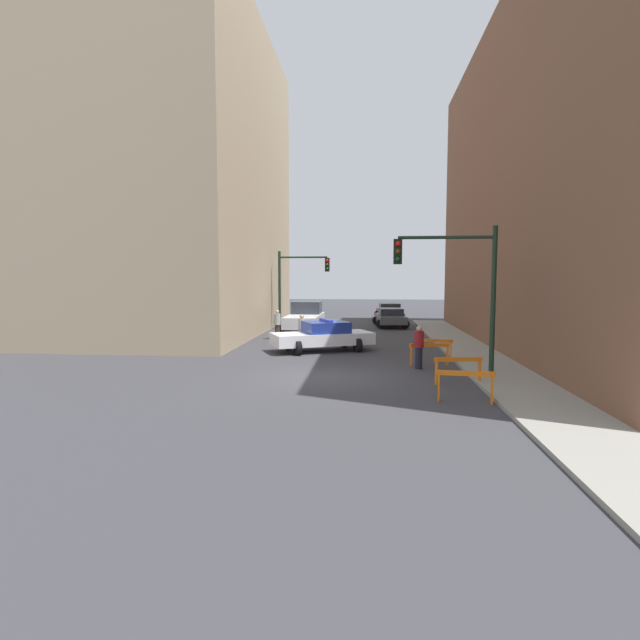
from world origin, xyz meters
The scene contains 17 objects.
ground_plane centered at (0.00, 0.00, 0.00)m, with size 120.00×120.00×0.00m, color #38383D.
sidewalk_right centered at (6.20, 0.00, 0.06)m, with size 2.40×44.00×0.12m.
building_corner_left centered at (-12.00, 14.00, 9.49)m, with size 14.00×20.00×18.97m.
building_right centered at (13.40, 8.00, 8.13)m, with size 12.00×28.00×16.25m.
traffic_light_near centered at (4.73, 1.05, 3.53)m, with size 3.64×0.35×5.20m.
traffic_light_far centered at (-3.30, 15.79, 3.40)m, with size 3.44×0.35×5.20m.
police_car centered at (-0.63, 6.12, 0.72)m, with size 5.04×3.63×1.52m.
white_truck centered at (-2.51, 14.35, 0.91)m, with size 2.71×5.44×1.90m.
parked_car_near centered at (3.09, 17.96, 0.67)m, with size 2.48×4.42×1.31m.
parked_car_mid centered at (3.31, 24.45, 0.67)m, with size 2.46×4.41×1.31m.
pedestrian_crossing centered at (-1.79, 7.16, 0.86)m, with size 0.47×0.47×1.66m.
pedestrian_corner centered at (-3.58, 10.31, 0.86)m, with size 0.50×0.50×1.66m.
pedestrian_sidewalk centered at (3.40, 1.93, 0.86)m, with size 0.36×0.36×1.66m.
barrier_front centered at (4.16, -3.19, 0.62)m, with size 1.60×0.33×0.90m.
barrier_mid centered at (4.39, -0.79, 0.62)m, with size 1.59×0.38×0.90m.
barrier_back centered at (3.88, 2.58, 0.62)m, with size 1.59×0.36×0.90m.
barrier_corner centered at (4.22, 4.00, 0.62)m, with size 1.59×0.40×0.90m.
Camera 1 is at (1.38, -17.23, 3.53)m, focal length 28.00 mm.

